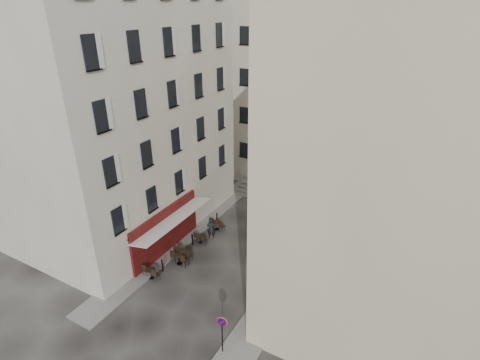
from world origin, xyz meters
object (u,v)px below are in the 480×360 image
Objects in this scene: pedestrian at (211,228)px; bistro_table_a at (151,272)px; no_parking_sign at (222,328)px; bistro_table_b at (179,258)px.

bistro_table_a is at bearing 50.17° from pedestrian.
no_parking_sign reaches higher than pedestrian.
bistro_table_b is at bearing 70.48° from bistro_table_a.
bistro_table_b is (-6.43, 4.86, -1.25)m from no_parking_sign.
pedestrian is at bearing 87.05° from bistro_table_b.
bistro_table_b is at bearing 56.30° from pedestrian.
bistro_table_a is 2.23m from bistro_table_b.
bistro_table_a is at bearing 145.80° from no_parking_sign.
pedestrian is at bearing 80.92° from bistro_table_a.
pedestrian is (0.19, 3.77, 0.37)m from bistro_table_b.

